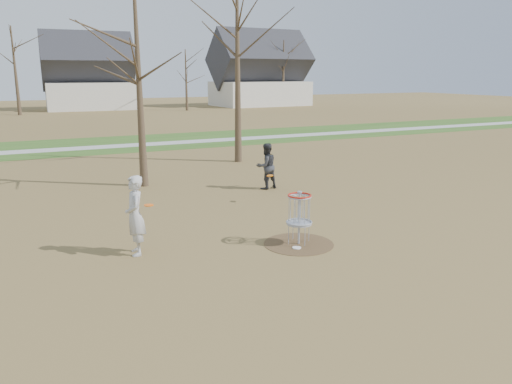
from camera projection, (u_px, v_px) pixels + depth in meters
The scene contains 11 objects.
ground at pixel (299, 244), 12.78m from camera, with size 160.00×160.00×0.00m, color brown.
green_band at pixel (130, 143), 31.24m from camera, with size 160.00×8.00×0.01m, color #2D5119.
footpath at pixel (134, 145), 30.36m from camera, with size 160.00×1.50×0.01m, color #9E9E99.
dirt_circle at pixel (299, 244), 12.78m from camera, with size 1.80×1.80×0.01m, color #47331E.
player_standing at pixel (135, 216), 11.86m from camera, with size 0.70×0.46×1.93m, color #B5B5B5.
player_throwing at pixel (266, 166), 18.73m from camera, with size 0.84×0.66×1.74m, color #2F3034.
disc_grounded at pixel (297, 248), 12.45m from camera, with size 0.22×0.22×0.02m, color white.
discs_in_play at pixel (222, 187), 14.31m from camera, with size 5.02×3.33×0.32m.
disc_golf_basket at pixel (299, 210), 12.57m from camera, with size 0.64×0.64×1.35m.
bare_trees at pixel (112, 61), 43.75m from camera, with size 52.62×44.98×9.00m.
houses_row at pixel (111, 80), 59.97m from camera, with size 56.51×10.01×7.26m.
Camera 1 is at (-6.18, -10.49, 4.26)m, focal length 35.00 mm.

